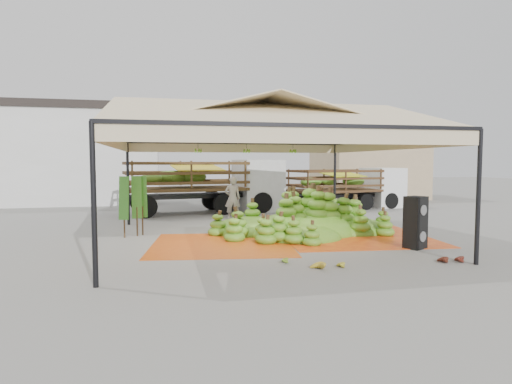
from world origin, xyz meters
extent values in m
plane|color=slate|center=(0.00, 0.00, 0.00)|extent=(90.00, 90.00, 0.00)
cylinder|color=black|center=(-4.00, -4.00, 1.50)|extent=(0.10, 0.10, 3.00)
cylinder|color=black|center=(4.00, -4.00, 1.50)|extent=(0.10, 0.10, 3.00)
cylinder|color=black|center=(-4.00, 4.00, 1.50)|extent=(0.10, 0.10, 3.00)
cylinder|color=black|center=(4.00, 4.00, 1.50)|extent=(0.10, 0.10, 3.00)
pyramid|color=beige|center=(0.00, 0.00, 3.50)|extent=(8.00, 8.00, 1.00)
cube|color=black|center=(0.00, 0.00, 3.00)|extent=(8.00, 8.00, 0.08)
cube|color=beige|center=(0.00, 0.00, 2.82)|extent=(8.00, 8.00, 0.36)
cube|color=silver|center=(-10.00, 14.00, 2.50)|extent=(14.00, 6.00, 5.00)
cube|color=black|center=(-10.00, 14.00, 5.20)|extent=(14.30, 6.30, 0.40)
cube|color=tan|center=(10.00, 13.00, 1.80)|extent=(6.00, 5.00, 3.60)
cube|color=navy|center=(10.00, 13.00, 3.85)|extent=(6.30, 5.30, 0.50)
cube|color=#C95612|center=(-1.21, -0.48, 0.01)|extent=(4.27, 4.11, 0.01)
cube|color=orange|center=(2.94, 0.12, 0.01)|extent=(4.78, 4.98, 0.01)
ellipsoid|color=#467418|center=(1.75, 1.15, 0.66)|extent=(7.10, 6.28, 1.31)
ellipsoid|color=gold|center=(0.88, -3.61, 0.09)|extent=(0.42, 0.36, 0.18)
ellipsoid|color=gold|center=(0.36, -3.70, 0.11)|extent=(0.64, 0.61, 0.23)
ellipsoid|color=#5A2214|center=(3.70, -3.70, 0.11)|extent=(0.59, 0.55, 0.21)
ellipsoid|color=#592514|center=(3.31, -3.69, 0.10)|extent=(0.51, 0.44, 0.21)
ellipsoid|color=#517618|center=(-0.19, -2.93, 0.09)|extent=(0.45, 0.40, 0.18)
ellipsoid|color=#4E861B|center=(-1.71, 0.97, 2.62)|extent=(0.24, 0.24, 0.20)
ellipsoid|color=#4E861B|center=(-0.21, 0.97, 2.62)|extent=(0.24, 0.24, 0.20)
ellipsoid|color=#4E861B|center=(1.29, 0.97, 2.62)|extent=(0.24, 0.24, 0.20)
cube|color=black|center=(3.70, -2.10, 0.34)|extent=(0.64, 0.60, 0.69)
cube|color=black|center=(3.70, -2.10, 1.03)|extent=(0.64, 0.60, 0.69)
imported|color=gray|center=(-0.10, 4.39, 0.86)|extent=(0.63, 0.41, 1.71)
cube|color=#4C3619|center=(-1.76, 7.06, 1.09)|extent=(5.47, 3.11, 0.12)
cube|color=silver|center=(1.62, 7.55, 1.19)|extent=(2.18, 2.53, 2.38)
cylinder|color=black|center=(-3.46, 5.76, 0.47)|extent=(0.97, 0.44, 0.93)
cylinder|color=black|center=(-3.76, 7.81, 0.47)|extent=(0.97, 0.44, 0.93)
cylinder|color=black|center=(-0.18, 6.24, 0.47)|extent=(0.97, 0.44, 0.93)
cylinder|color=black|center=(-0.48, 8.29, 0.47)|extent=(0.97, 0.44, 0.93)
cylinder|color=black|center=(1.57, 6.50, 0.47)|extent=(0.97, 0.44, 0.93)
cylinder|color=black|center=(1.26, 8.55, 0.47)|extent=(0.97, 0.44, 0.93)
ellipsoid|color=#406F17|center=(-1.76, 7.06, 1.61)|extent=(4.37, 2.45, 0.73)
cube|color=gold|center=(-1.25, 7.13, 2.02)|extent=(2.35, 2.34, 0.26)
cube|color=#482F18|center=(5.37, 7.29, 0.90)|extent=(4.56, 2.63, 0.10)
cube|color=silver|center=(8.17, 7.74, 0.99)|extent=(1.83, 2.11, 1.98)
cylinder|color=black|center=(3.97, 6.19, 0.39)|extent=(0.81, 0.38, 0.77)
cylinder|color=black|center=(3.70, 7.89, 0.39)|extent=(0.81, 0.38, 0.77)
cylinder|color=black|center=(6.69, 6.63, 0.39)|extent=(0.81, 0.38, 0.77)
cylinder|color=black|center=(6.42, 8.33, 0.39)|extent=(0.81, 0.38, 0.77)
cylinder|color=black|center=(8.14, 6.86, 0.39)|extent=(0.81, 0.38, 0.77)
cylinder|color=black|center=(7.86, 8.56, 0.39)|extent=(0.81, 0.38, 0.77)
ellipsoid|color=#357618|center=(5.37, 7.29, 1.33)|extent=(3.64, 2.07, 0.60)
cube|color=#C9D017|center=(5.79, 7.36, 1.68)|extent=(1.97, 1.97, 0.21)
camera|label=1|loc=(-2.80, -12.09, 2.27)|focal=30.00mm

